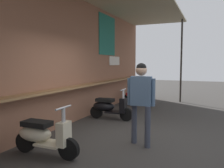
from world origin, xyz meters
TOP-DOWN VIEW (x-y plane):
  - ground_plane at (0.00, 0.00)m, footprint 38.49×38.49m
  - market_stall_facade at (0.00, 1.83)m, footprint 13.74×2.83m
  - scooter_cream at (-1.50, 1.08)m, footprint 0.46×1.40m
  - scooter_black at (1.55, 1.08)m, footprint 0.46×1.40m
  - scooter_red at (4.54, 1.08)m, footprint 0.46×1.40m
  - shopper_browsing at (-0.25, -0.47)m, footprint 0.28×0.59m

SIDE VIEW (x-z plane):
  - ground_plane at x=0.00m, z-range 0.00..0.00m
  - scooter_cream at x=-1.50m, z-range -0.10..0.87m
  - scooter_black at x=1.55m, z-range -0.10..0.87m
  - scooter_red at x=4.54m, z-range -0.10..0.87m
  - shopper_browsing at x=-0.25m, z-range 0.22..1.96m
  - market_stall_facade at x=0.00m, z-range 0.23..4.08m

